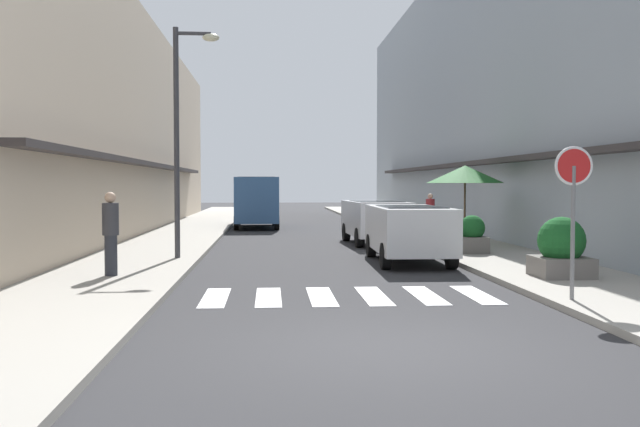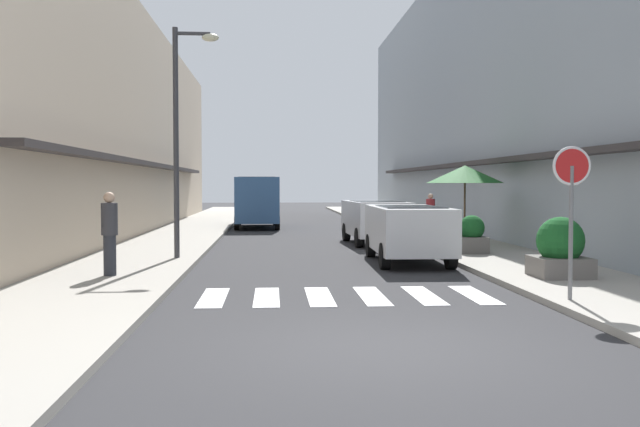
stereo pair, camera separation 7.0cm
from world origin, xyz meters
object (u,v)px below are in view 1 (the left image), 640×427
planter_corner (561,249)px  parked_car_near (409,227)px  delivery_van (256,198)px  planter_midblock (472,235)px  parked_car_mid (376,217)px  round_street_sign (573,182)px  pedestrian_walking_near (111,231)px  pedestrian_walking_far (430,213)px  cafe_umbrella (465,175)px  street_lamp (183,119)px

planter_corner → parked_car_near: bearing=122.2°
parked_car_near → delivery_van: (-4.21, 15.09, 0.48)m
planter_corner → planter_midblock: (-0.38, 5.12, -0.08)m
parked_car_mid → round_street_sign: 12.51m
round_street_sign → planter_midblock: 8.09m
pedestrian_walking_near → parked_car_near: bearing=-117.3°
round_street_sign → pedestrian_walking_far: bearing=85.8°
pedestrian_walking_near → round_street_sign: bearing=-164.6°
parked_car_mid → cafe_umbrella: cafe_umbrella is taller
street_lamp → cafe_umbrella: 8.99m
street_lamp → planter_corner: bearing=-28.1°
round_street_sign → planter_corner: (1.01, 2.81, -1.38)m
parked_car_mid → delivery_van: 10.29m
parked_car_near → street_lamp: street_lamp is taller
parked_car_near → parked_car_mid: same height
cafe_umbrella → planter_midblock: bearing=-100.8°
pedestrian_walking_near → pedestrian_walking_far: pedestrian_walking_near is taller
street_lamp → pedestrian_walking_far: (8.34, 8.00, -2.78)m
parked_car_mid → pedestrian_walking_near: size_ratio=2.37×
round_street_sign → pedestrian_walking_near: (-8.31, 3.65, -1.02)m
parked_car_near → parked_car_mid: 5.72m
parked_car_near → round_street_sign: size_ratio=1.73×
parked_car_mid → round_street_sign: bearing=-83.5°
street_lamp → pedestrian_walking_near: bearing=-106.9°
street_lamp → cafe_umbrella: bearing=20.6°
parked_car_near → street_lamp: (-5.81, 0.55, 2.79)m
parked_car_near → pedestrian_walking_far: pedestrian_walking_far is taller
planter_corner → pedestrian_walking_near: (-9.32, 0.84, 0.36)m
round_street_sign → pedestrian_walking_near: bearing=156.3°
pedestrian_walking_far → cafe_umbrella: bearing=-25.7°
round_street_sign → pedestrian_walking_far: size_ratio=1.63×
planter_corner → pedestrian_walking_far: (0.11, 12.40, 0.25)m
planter_corner → planter_midblock: 5.14m
parked_car_mid → pedestrian_walking_far: pedestrian_walking_far is taller
delivery_van → planter_corner: 20.08m
parked_car_mid → pedestrian_walking_near: 11.12m
parked_car_near → cafe_umbrella: cafe_umbrella is taller
round_street_sign → parked_car_mid: bearing=96.5°
parked_car_near → planter_corner: 4.55m
planter_corner → planter_midblock: bearing=94.2°
round_street_sign → pedestrian_walking_near: round_street_sign is taller
pedestrian_walking_far → round_street_sign: bearing=-29.5°
parked_car_mid → cafe_umbrella: 3.53m
delivery_van → round_street_sign: bearing=-75.5°
round_street_sign → planter_corner: 3.28m
pedestrian_walking_near → planter_midblock: bearing=-115.3°
pedestrian_walking_far → street_lamp: bearing=-71.5°
pedestrian_walking_far → parked_car_mid: bearing=-67.1°
street_lamp → planter_midblock: street_lamp is taller
parked_car_near → pedestrian_walking_near: bearing=-156.4°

